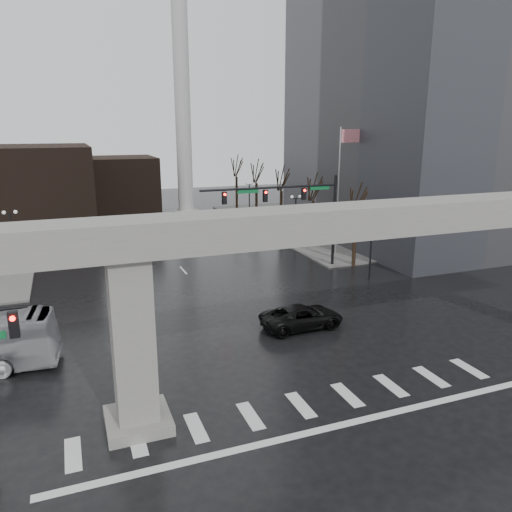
% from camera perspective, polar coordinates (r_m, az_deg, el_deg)
% --- Properties ---
extents(ground, '(160.00, 160.00, 0.00)m').
position_cam_1_polar(ground, '(24.10, 4.04, -15.47)').
color(ground, black).
rests_on(ground, ground).
extents(sidewalk_ne, '(28.00, 36.00, 0.15)m').
position_cam_1_polar(sidewalk_ne, '(66.14, 11.31, 3.90)').
color(sidewalk_ne, '#625F5D').
rests_on(sidewalk_ne, ground).
extents(elevated_guideway, '(48.00, 2.60, 8.70)m').
position_cam_1_polar(elevated_guideway, '(22.06, 7.34, 0.89)').
color(elevated_guideway, gray).
rests_on(elevated_guideway, ground).
extents(office_tower, '(22.00, 26.00, 42.00)m').
position_cam_1_polar(office_tower, '(58.80, 19.82, 22.57)').
color(office_tower, '#5D5D62').
rests_on(office_tower, ground).
extents(building_far_left, '(16.00, 14.00, 10.00)m').
position_cam_1_polar(building_far_left, '(61.43, -25.78, 6.58)').
color(building_far_left, black).
rests_on(building_far_left, ground).
extents(building_far_mid, '(10.00, 10.00, 8.00)m').
position_cam_1_polar(building_far_mid, '(71.62, -15.47, 7.64)').
color(building_far_mid, black).
rests_on(building_far_mid, ground).
extents(smokestack, '(3.60, 3.60, 30.00)m').
position_cam_1_polar(smokestack, '(66.54, -8.36, 15.59)').
color(smokestack, '#B8B8B4').
rests_on(smokestack, ground).
extents(signal_mast_arm, '(12.12, 0.43, 8.00)m').
position_cam_1_polar(signal_mast_arm, '(42.16, 4.47, 6.08)').
color(signal_mast_arm, black).
rests_on(signal_mast_arm, ground).
extents(flagpole_assembly, '(2.06, 0.12, 12.00)m').
position_cam_1_polar(flagpole_assembly, '(47.72, 9.76, 8.97)').
color(flagpole_assembly, silver).
rests_on(flagpole_assembly, ground).
extents(lamp_right_0, '(1.22, 0.32, 5.11)m').
position_cam_1_polar(lamp_right_0, '(40.71, 13.07, 2.06)').
color(lamp_right_0, black).
rests_on(lamp_right_0, ground).
extents(lamp_right_1, '(1.22, 0.32, 5.11)m').
position_cam_1_polar(lamp_right_1, '(52.65, 4.55, 5.19)').
color(lamp_right_1, black).
rests_on(lamp_right_1, ground).
extents(lamp_right_2, '(1.22, 0.32, 5.11)m').
position_cam_1_polar(lamp_right_2, '(65.41, -0.77, 7.08)').
color(lamp_right_2, black).
rests_on(lamp_right_2, ground).
extents(lamp_left_1, '(1.22, 0.32, 5.11)m').
position_cam_1_polar(lamp_left_1, '(47.81, -26.13, 2.77)').
color(lamp_left_1, black).
rests_on(lamp_left_1, ground).
extents(lamp_left_2, '(1.22, 0.32, 5.11)m').
position_cam_1_polar(lamp_left_2, '(61.58, -25.16, 5.23)').
color(lamp_left_2, black).
rests_on(lamp_left_2, ground).
extents(tree_right_0, '(1.09, 1.58, 7.50)m').
position_cam_1_polar(tree_right_0, '(44.69, 11.26, 2.36)').
color(tree_right_0, black).
rests_on(tree_right_0, ground).
extents(tree_right_1, '(1.09, 1.61, 7.67)m').
position_cam_1_polar(tree_right_1, '(51.47, 6.53, 4.22)').
color(tree_right_1, black).
rests_on(tree_right_1, ground).
extents(tree_right_2, '(1.10, 1.63, 7.85)m').
position_cam_1_polar(tree_right_2, '(58.56, 2.91, 5.62)').
color(tree_right_2, black).
rests_on(tree_right_2, ground).
extents(tree_right_3, '(1.11, 1.66, 8.02)m').
position_cam_1_polar(tree_right_3, '(65.86, 0.07, 6.70)').
color(tree_right_3, black).
rests_on(tree_right_3, ground).
extents(tree_right_4, '(1.12, 1.69, 8.19)m').
position_cam_1_polar(tree_right_4, '(73.30, -2.21, 7.55)').
color(tree_right_4, black).
rests_on(tree_right_4, ground).
extents(pickup_truck, '(5.21, 2.49, 1.43)m').
position_cam_1_polar(pickup_truck, '(30.99, 5.29, -6.93)').
color(pickup_truck, black).
rests_on(pickup_truck, ground).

